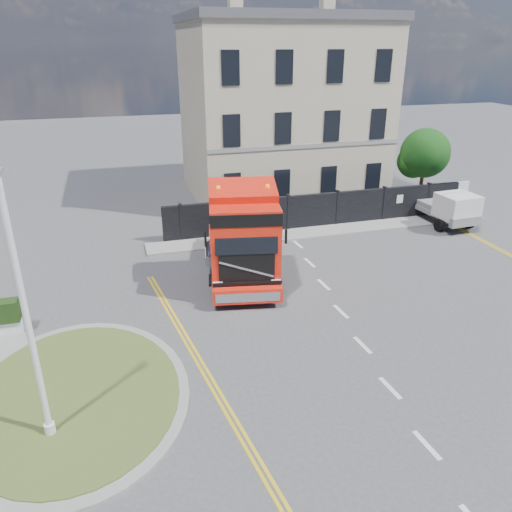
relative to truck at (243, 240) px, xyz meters
name	(u,v)px	position (x,y,z in m)	size (l,w,h in m)	color
ground	(267,317)	(0.10, -3.30, -2.00)	(120.00, 120.00, 0.00)	#424244
traffic_island	(75,396)	(-6.90, -6.30, -1.92)	(6.80, 6.80, 0.17)	gray
hoarding_fence	(330,210)	(6.65, 5.70, -1.00)	(18.80, 0.25, 2.00)	black
georgian_building	(280,109)	(6.10, 13.20, 3.78)	(12.30, 10.30, 12.80)	#B4A58F
tree	(422,155)	(14.48, 8.80, 1.05)	(3.20, 3.20, 4.80)	#382619
pavement_far	(326,231)	(6.10, 4.80, -1.94)	(20.00, 1.60, 0.12)	gray
truck	(243,240)	(0.00, 0.00, 0.00)	(4.09, 7.82, 4.46)	black
flatbed_pickup	(450,208)	(13.27, 3.75, -0.89)	(2.27, 5.07, 2.06)	slate
lamppost_island	(26,314)	(-7.46, -7.79, 1.85)	(0.23, 0.46, 7.38)	silver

